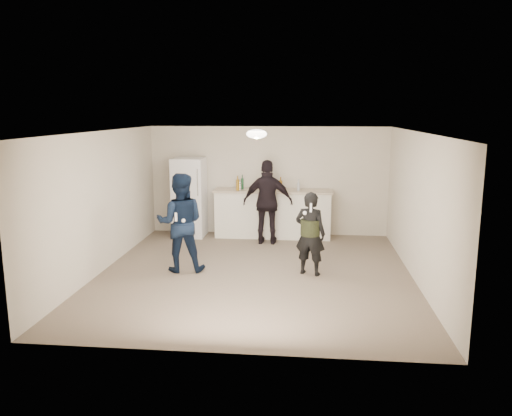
# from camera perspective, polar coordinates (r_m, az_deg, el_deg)

# --- Properties ---
(floor) EXTENTS (6.00, 6.00, 0.00)m
(floor) POSITION_cam_1_polar(r_m,az_deg,el_deg) (8.95, -0.13, -7.49)
(floor) COLOR #6B5B4C
(floor) RESTS_ON ground
(ceiling) EXTENTS (6.00, 6.00, 0.00)m
(ceiling) POSITION_cam_1_polar(r_m,az_deg,el_deg) (8.50, -0.14, 8.71)
(ceiling) COLOR silver
(ceiling) RESTS_ON wall_back
(wall_back) EXTENTS (6.00, 0.00, 6.00)m
(wall_back) POSITION_cam_1_polar(r_m,az_deg,el_deg) (11.59, 1.40, 3.12)
(wall_back) COLOR beige
(wall_back) RESTS_ON floor
(wall_front) EXTENTS (6.00, 0.00, 6.00)m
(wall_front) POSITION_cam_1_polar(r_m,az_deg,el_deg) (5.74, -3.25, -5.10)
(wall_front) COLOR beige
(wall_front) RESTS_ON floor
(wall_left) EXTENTS (0.00, 6.00, 6.00)m
(wall_left) POSITION_cam_1_polar(r_m,az_deg,el_deg) (9.33, -17.19, 0.70)
(wall_left) COLOR beige
(wall_left) RESTS_ON floor
(wall_right) EXTENTS (0.00, 6.00, 6.00)m
(wall_right) POSITION_cam_1_polar(r_m,az_deg,el_deg) (8.79, 17.99, 0.05)
(wall_right) COLOR beige
(wall_right) RESTS_ON floor
(counter) EXTENTS (2.60, 0.56, 1.05)m
(counter) POSITION_cam_1_polar(r_m,az_deg,el_deg) (11.38, 1.93, -0.74)
(counter) COLOR white
(counter) RESTS_ON floor
(counter_top) EXTENTS (2.68, 0.64, 0.04)m
(counter_top) POSITION_cam_1_polar(r_m,az_deg,el_deg) (11.28, 1.95, 1.97)
(counter_top) COLOR beige
(counter_top) RESTS_ON counter
(fridge) EXTENTS (0.70, 0.70, 1.80)m
(fridge) POSITION_cam_1_polar(r_m,az_deg,el_deg) (11.52, -7.62, 1.22)
(fridge) COLOR white
(fridge) RESTS_ON floor
(fridge_handle) EXTENTS (0.02, 0.02, 0.60)m
(fridge_handle) POSITION_cam_1_polar(r_m,az_deg,el_deg) (11.04, -6.70, 2.92)
(fridge_handle) COLOR silver
(fridge_handle) RESTS_ON fridge
(ceiling_dome) EXTENTS (0.36, 0.36, 0.16)m
(ceiling_dome) POSITION_cam_1_polar(r_m,az_deg,el_deg) (8.80, 0.07, 8.47)
(ceiling_dome) COLOR white
(ceiling_dome) RESTS_ON ceiling
(shaker) EXTENTS (0.08, 0.08, 0.17)m
(shaker) POSITION_cam_1_polar(r_m,az_deg,el_deg) (11.32, -1.85, 2.55)
(shaker) COLOR silver
(shaker) RESTS_ON counter_top
(man) EXTENTS (0.95, 0.79, 1.77)m
(man) POSITION_cam_1_polar(r_m,az_deg,el_deg) (9.00, -8.64, -1.66)
(man) COLOR #102444
(man) RESTS_ON floor
(woman) EXTENTS (0.62, 0.50, 1.48)m
(woman) POSITION_cam_1_polar(r_m,az_deg,el_deg) (8.76, 6.21, -2.93)
(woman) COLOR black
(woman) RESTS_ON floor
(camo_shorts) EXTENTS (0.34, 0.34, 0.28)m
(camo_shorts) POSITION_cam_1_polar(r_m,az_deg,el_deg) (8.74, 6.23, -2.23)
(camo_shorts) COLOR #293417
(camo_shorts) RESTS_ON woman
(spectator) EXTENTS (1.08, 0.46, 1.82)m
(spectator) POSITION_cam_1_polar(r_m,az_deg,el_deg) (10.74, 1.36, 0.66)
(spectator) COLOR black
(spectator) RESTS_ON floor
(remote_man) EXTENTS (0.04, 0.04, 0.15)m
(remote_man) POSITION_cam_1_polar(r_m,az_deg,el_deg) (8.70, -9.12, -1.01)
(remote_man) COLOR white
(remote_man) RESTS_ON man
(nunchuk_man) EXTENTS (0.07, 0.07, 0.07)m
(nunchuk_man) POSITION_cam_1_polar(r_m,az_deg,el_deg) (8.71, -8.30, -1.44)
(nunchuk_man) COLOR white
(nunchuk_man) RESTS_ON man
(remote_woman) EXTENTS (0.04, 0.04, 0.15)m
(remote_woman) POSITION_cam_1_polar(r_m,az_deg,el_deg) (8.41, 6.29, 0.04)
(remote_woman) COLOR silver
(remote_woman) RESTS_ON woman
(nunchuk_woman) EXTENTS (0.07, 0.07, 0.07)m
(nunchuk_woman) POSITION_cam_1_polar(r_m,az_deg,el_deg) (8.46, 5.60, -0.57)
(nunchuk_woman) COLOR white
(nunchuk_woman) RESTS_ON woman
(bottle_cluster) EXTENTS (1.43, 0.25, 0.25)m
(bottle_cluster) POSITION_cam_1_polar(r_m,az_deg,el_deg) (11.21, 0.71, 2.60)
(bottle_cluster) COLOR #B0B6BB
(bottle_cluster) RESTS_ON counter_top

